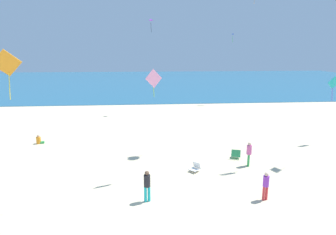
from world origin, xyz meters
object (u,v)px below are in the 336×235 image
Objects in this scene: kite_pink at (154,79)px; person_0 at (147,184)px; person_2 at (39,140)px; person_1 at (249,152)px; kite_orange at (7,64)px; kite_teal at (334,83)px; beach_chair_far_left at (236,154)px; person_3 at (266,184)px; kite_blue at (233,34)px; beach_chair_mid_beach at (195,167)px; kite_purple at (151,20)px.

person_0 is at bearing -99.40° from kite_pink.
person_2 is 0.48× the size of kite_pink.
person_1 is 7.44m from kite_pink.
kite_pink is at bearing 26.56° from kite_orange.
kite_pink reaches higher than kite_teal.
beach_chair_far_left is 0.51× the size of person_3.
kite_blue reaches higher than person_3.
person_0 is 0.82× the size of kite_teal.
kite_purple reaches higher than beach_chair_mid_beach.
beach_chair_far_left is 0.38× the size of kite_teal.
person_1 is at bearing -103.62° from kite_blue.
kite_teal reaches higher than beach_chair_far_left.
beach_chair_far_left is at bearing 24.86° from kite_orange.
person_1 is at bearing -71.78° from kite_purple.
person_3 is (-0.68, -4.09, -0.07)m from person_1.
kite_orange is at bearing -138.00° from person_1.
kite_orange is 1.07× the size of kite_teal.
person_1 is 0.81× the size of kite_teal.
beach_chair_far_left is at bearing -105.46° from kite_blue.
person_2 is at bearing -71.20° from beach_chair_mid_beach.
kite_pink is 14.49m from kite_teal.
kite_orange reaches higher than person_2.
person_0 is 16.46m from kite_teal.
person_3 is 12.33m from kite_orange.
kite_pink reaches higher than beach_chair_mid_beach.
person_1 is at bearing -19.91° from person_3.
kite_teal is at bearing -12.95° from person_2.
kite_pink is at bearing -116.00° from kite_blue.
beach_chair_far_left is 7.70m from person_0.
kite_orange is at bearing -157.14° from kite_teal.
kite_teal is at bearing 161.08° from beach_chair_mid_beach.
kite_orange is at bearing 79.60° from person_0.
kite_purple reaches higher than person_2.
kite_orange reaches higher than kite_pink.
kite_purple is (-5.40, 16.39, 9.20)m from person_1.
kite_pink reaches higher than beach_chair_far_left.
beach_chair_mid_beach is 0.40× the size of kite_teal.
person_2 is at bearing 89.93° from beach_chair_far_left.
person_1 reaches higher than person_3.
person_1 is at bearing -151.56° from kite_teal.
kite_teal is (13.94, 7.95, 3.66)m from person_0.
person_1 is 2.16× the size of person_2.
person_1 is 1.06× the size of kite_purple.
beach_chair_mid_beach is at bearing -111.32° from kite_blue.
person_0 is (-2.84, -3.24, 0.64)m from beach_chair_mid_beach.
person_2 reaches higher than beach_chair_far_left.
kite_purple reaches higher than beach_chair_far_left.
kite_pink is (8.52, -6.62, 5.20)m from person_2.
beach_chair_mid_beach is 0.67× the size of kite_blue.
kite_blue reaches higher than kite_pink.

